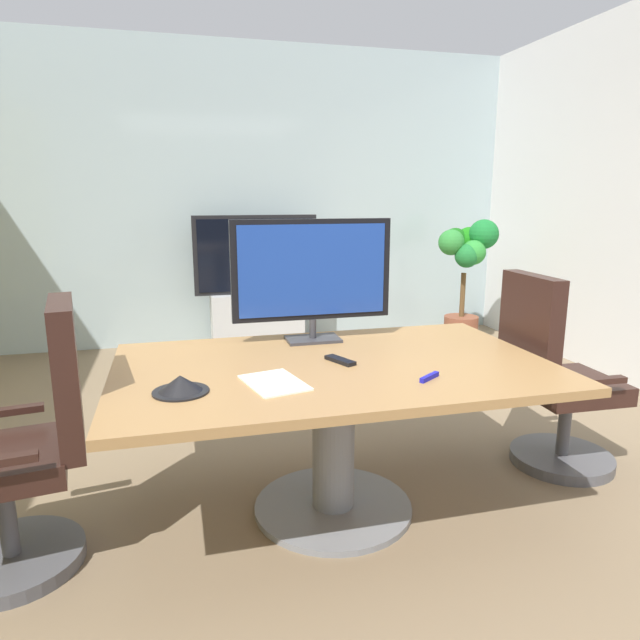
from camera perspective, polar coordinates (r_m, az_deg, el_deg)
The scene contains 12 objects.
ground_plane at distance 3.02m, azimuth -0.95°, elevation -17.09°, with size 7.54×7.54×0.00m, color #7A664C.
wall_back_glass_partition at distance 5.86m, azimuth -8.80°, elevation 12.19°, with size 5.87×0.10×2.95m, color #9EB2B7.
conference_table at distance 2.64m, azimuth 1.39°, elevation -8.17°, with size 1.97×1.21×0.74m.
office_chair_left at distance 2.60m, azimuth -27.53°, elevation -12.44°, with size 0.63×0.61×1.09m.
office_chair_right at distance 3.36m, azimuth 22.53°, elevation -6.41°, with size 0.60×0.58×1.09m.
tv_monitor at distance 2.92m, azimuth -0.79°, elevation 4.77°, with size 0.84×0.18×0.64m.
wall_display_unit at distance 5.62m, azimuth -6.42°, elevation 1.66°, with size 1.20×0.36×1.31m.
potted_plant at distance 5.78m, azimuth 14.60°, elevation 5.34°, with size 0.62×0.49×1.27m.
conference_phone at distance 2.27m, azimuth -13.97°, elevation -6.41°, with size 0.22×0.22×0.07m.
remote_control at distance 2.60m, azimuth 2.06°, elevation -4.11°, with size 0.05×0.17×0.02m, color black.
whiteboard_marker at distance 2.40m, azimuth 11.03°, elevation -5.70°, with size 0.13×0.02×0.02m, color #1919A5.
paper_notepad at distance 2.32m, azimuth -4.66°, elevation -6.36°, with size 0.21×0.30×0.01m, color white.
Camera 1 is at (-0.62, -2.55, 1.49)m, focal length 31.57 mm.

